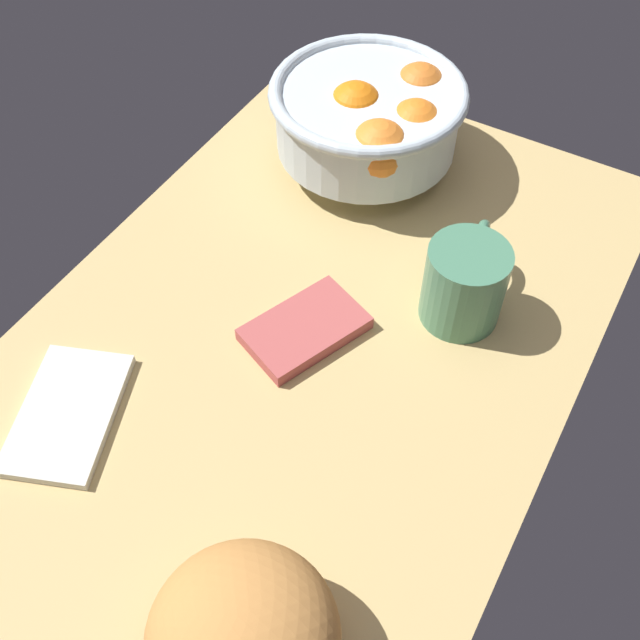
# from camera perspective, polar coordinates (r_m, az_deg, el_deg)

# --- Properties ---
(ground_plane) EXTENTS (0.82, 0.54, 0.03)m
(ground_plane) POSITION_cam_1_polar(r_m,az_deg,el_deg) (0.80, -0.74, -1.15)
(ground_plane) COLOR tan
(fruit_bowl) EXTENTS (0.23, 0.23, 0.12)m
(fruit_bowl) POSITION_cam_1_polar(r_m,az_deg,el_deg) (0.93, 3.93, 15.06)
(fruit_bowl) COLOR silver
(fruit_bowl) RESTS_ON ground
(bread_loaf) EXTENTS (0.20, 0.20, 0.10)m
(bread_loaf) POSITION_cam_1_polar(r_m,az_deg,el_deg) (0.60, -5.83, -22.73)
(bread_loaf) COLOR #C98643
(bread_loaf) RESTS_ON ground
(napkin_folded) EXTENTS (0.14, 0.12, 0.02)m
(napkin_folded) POSITION_cam_1_polar(r_m,az_deg,el_deg) (0.78, -1.10, -0.70)
(napkin_folded) COLOR #B4504E
(napkin_folded) RESTS_ON ground
(napkin_spare) EXTENTS (0.17, 0.13, 0.01)m
(napkin_spare) POSITION_cam_1_polar(r_m,az_deg,el_deg) (0.76, -18.56, -6.71)
(napkin_spare) COLOR silver
(napkin_spare) RESTS_ON ground
(mug) EXTENTS (0.13, 0.08, 0.09)m
(mug) POSITION_cam_1_polar(r_m,az_deg,el_deg) (0.78, 10.93, 2.85)
(mug) COLOR #488362
(mug) RESTS_ON ground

